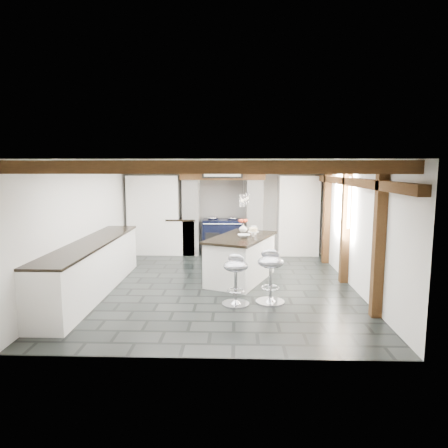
{
  "coord_description": "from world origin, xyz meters",
  "views": [
    {
      "loc": [
        0.34,
        -7.37,
        2.21
      ],
      "look_at": [
        0.1,
        0.4,
        1.1
      ],
      "focal_mm": 32.0,
      "sensor_mm": 36.0,
      "label": 1
    }
  ],
  "objects_px": {
    "kitchen_island": "(241,258)",
    "bar_stool_near": "(271,270)",
    "range_cooker": "(223,236)",
    "bar_stool_far": "(236,274)"
  },
  "relations": [
    {
      "from": "bar_stool_near",
      "to": "bar_stool_far",
      "type": "bearing_deg",
      "value": -162.35
    },
    {
      "from": "kitchen_island",
      "to": "bar_stool_near",
      "type": "height_order",
      "value": "kitchen_island"
    },
    {
      "from": "kitchen_island",
      "to": "bar_stool_near",
      "type": "distance_m",
      "value": 1.42
    },
    {
      "from": "range_cooker",
      "to": "bar_stool_far",
      "type": "height_order",
      "value": "range_cooker"
    },
    {
      "from": "kitchen_island",
      "to": "bar_stool_near",
      "type": "xyz_separation_m",
      "value": [
        0.46,
        -1.34,
        0.1
      ]
    },
    {
      "from": "range_cooker",
      "to": "bar_stool_far",
      "type": "xyz_separation_m",
      "value": [
        0.34,
        -3.83,
        0.05
      ]
    },
    {
      "from": "kitchen_island",
      "to": "bar_stool_near",
      "type": "bearing_deg",
      "value": -48.61
    },
    {
      "from": "range_cooker",
      "to": "bar_stool_near",
      "type": "height_order",
      "value": "range_cooker"
    },
    {
      "from": "bar_stool_far",
      "to": "bar_stool_near",
      "type": "bearing_deg",
      "value": 36.41
    },
    {
      "from": "kitchen_island",
      "to": "bar_stool_far",
      "type": "relative_size",
      "value": 2.4
    }
  ]
}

